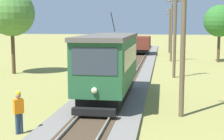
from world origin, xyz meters
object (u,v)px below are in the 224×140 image
Objects in this scene: utility_pole_mid at (175,34)px; tree_left_near at (220,21)px; utility_pole_distant at (170,30)px; tree_left_far at (12,13)px; utility_pole_near_tram at (183,28)px; gravel_pile at (118,50)px; utility_pole_far at (171,32)px; red_tram at (109,64)px; track_worker at (19,110)px; freight_car at (141,44)px.

utility_pole_mid reaches higher than tree_left_near.
tree_left_far is at bearing -120.73° from utility_pole_distant.
utility_pole_near_tram is 33.57m from gravel_pile.
utility_pole_near_tram is 23.76m from utility_pole_far.
gravel_pile is (-7.47, 32.52, -3.71)m from utility_pole_near_tram.
tree_left_far is (-10.07, 9.28, 3.12)m from red_tram.
gravel_pile is (-7.47, 21.05, -3.11)m from utility_pole_mid.
gravel_pile is at bearing 130.41° from utility_pole_far.
tree_left_far is (-14.02, 11.68, 1.10)m from utility_pole_near_tram.
utility_pole_near_tram is 8.28m from track_worker.
tree_left_near is at bearing -1.60° from utility_pole_far.
track_worker is (-6.63, -39.03, -2.42)m from utility_pole_distant.
red_tram is 33.14m from utility_pole_distant.
gravel_pile is at bearing 109.53° from utility_pole_mid.
utility_pole_far is 0.91× the size of tree_left_far.
utility_pole_mid is 1.05× the size of utility_pole_far.
freight_car is 0.71× the size of tree_left_far.
red_tram is 30.38m from gravel_pile.
freight_car is at bearing 90.01° from red_tram.
tree_left_near is at bearing 31.57° from tree_left_far.
utility_pole_far is 18.60m from tree_left_far.
utility_pole_near_tram is at bearing -82.72° from freight_car.
utility_pole_far reaches higher than utility_pole_distant.
track_worker is at bearing -113.69° from tree_left_near.
utility_pole_mid is 16.82m from track_worker.
tree_left_far reaches higher than freight_car.
track_worker is at bearing -94.41° from freight_car.
red_tram is 1.29× the size of utility_pole_distant.
tree_left_near is (12.01, 27.36, 3.72)m from track_worker.
red_tram is 10.00m from utility_pole_mid.
gravel_pile is (-3.52, 30.13, -1.69)m from red_tram.
red_tram is 5.04m from utility_pole_near_tram.
freight_car is 20.00m from utility_pole_mid.
tree_left_near is (5.37, 12.13, 1.08)m from utility_pole_mid.
utility_pole_mid is at bearing -70.47° from gravel_pile.
tree_left_far is (-14.02, -23.60, 1.91)m from utility_pole_distant.
utility_pole_far is (3.95, -7.21, 1.90)m from freight_car.
red_tram is at bearing -89.99° from freight_car.
utility_pole_near_tram is 1.26× the size of tree_left_near.
track_worker is at bearing -113.53° from utility_pole_mid.
utility_pole_distant is at bearing 90.00° from utility_pole_mid.
gravel_pile is at bearing 102.93° from utility_pole_near_tram.
utility_pole_mid is 3.95× the size of track_worker.
utility_pole_mid reaches higher than red_tram.
utility_pole_far is at bearing -61.27° from freight_car.
utility_pole_near_tram is 4.62× the size of track_worker.
utility_pole_near_tram is (3.95, -30.96, 2.66)m from freight_car.
utility_pole_far is 3.76× the size of track_worker.
utility_pole_near_tram reaches higher than utility_pole_far.
red_tram is 4.79× the size of track_worker.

